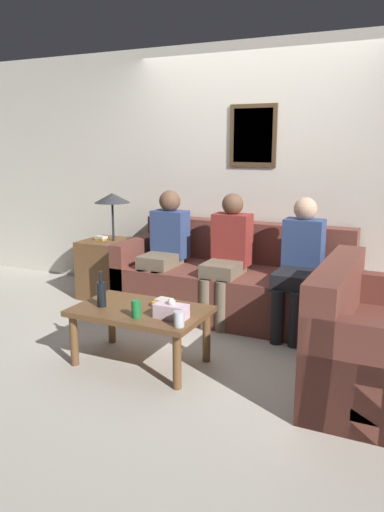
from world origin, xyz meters
TOP-DOWN VIEW (x-y plane):
  - ground_plane at (0.00, 0.00)m, footprint 16.00×16.00m
  - wall_back at (0.00, 1.05)m, footprint 9.00×0.08m
  - couch_main at (0.00, 0.55)m, footprint 2.16×0.94m
  - couch_side at (1.45, -0.54)m, footprint 0.94×1.25m
  - coffee_table at (-0.23, -0.81)m, footprint 0.98×0.61m
  - side_table_with_lamp at (-1.40, 0.50)m, footprint 0.53×0.53m
  - wine_bottle at (-0.51, -0.89)m, footprint 0.07×0.07m
  - drinking_glass at (0.20, -1.01)m, footprint 0.07×0.07m
  - book_stack at (-0.10, -0.68)m, footprint 0.17×0.13m
  - soda_can at (-0.15, -0.98)m, footprint 0.07×0.07m
  - tissue_box at (0.08, -0.89)m, footprint 0.23×0.12m
  - person_left at (-0.67, 0.40)m, footprint 0.34×0.59m
  - person_middle at (-0.00, 0.36)m, footprint 0.34×0.59m
  - person_right at (0.66, 0.36)m, footprint 0.34×0.66m

SIDE VIEW (x-z plane):
  - ground_plane at x=0.00m, z-range 0.00..0.00m
  - couch_main at x=0.00m, z-range -0.13..0.73m
  - couch_side at x=1.45m, z-range -0.12..0.74m
  - side_table_with_lamp at x=-1.40m, z-range -0.19..0.93m
  - coffee_table at x=-0.23m, z-range 0.15..0.59m
  - book_stack at x=-0.10m, z-range 0.43..0.49m
  - drinking_glass at x=0.20m, z-range 0.43..0.54m
  - tissue_box at x=0.08m, z-range 0.41..0.56m
  - soda_can at x=-0.15m, z-range 0.43..0.55m
  - wine_bottle at x=-0.51m, z-range 0.40..0.67m
  - person_right at x=0.66m, z-range 0.05..1.22m
  - person_middle at x=0.00m, z-range 0.06..1.24m
  - person_left at x=-0.67m, z-range 0.06..1.24m
  - wall_back at x=0.00m, z-range 0.00..2.60m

